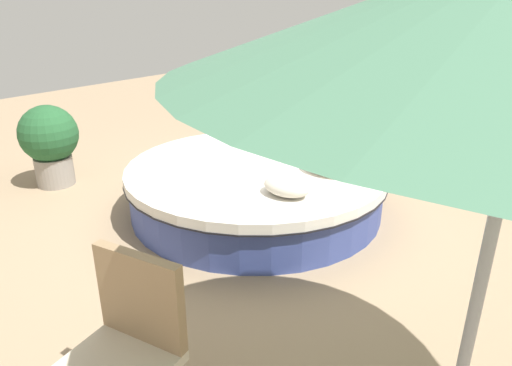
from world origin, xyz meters
The scene contains 7 objects.
ground_plane centered at (0.00, 0.00, 0.00)m, with size 16.00×16.00×0.00m, color #9E8466.
round_bed centered at (0.00, 0.00, 0.25)m, with size 2.71×2.71×0.49m.
throw_pillow_0 centered at (-0.69, 0.42, 0.58)m, with size 0.44×0.32×0.16m, color beige.
throw_pillow_1 centered at (-0.69, -0.30, 0.58)m, with size 0.56×0.39×0.17m, color beige.
throw_pillow_2 centered at (-0.17, -0.82, 0.59)m, with size 0.53×0.39×0.19m, color beige.
patio_chair centered at (-1.23, 2.49, 0.56)m, with size 0.61×0.59×0.98m.
planter centered at (2.32, 1.01, 0.55)m, with size 0.67×0.67×0.97m.
Camera 1 is at (-2.89, 3.49, 2.14)m, focal length 32.43 mm.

